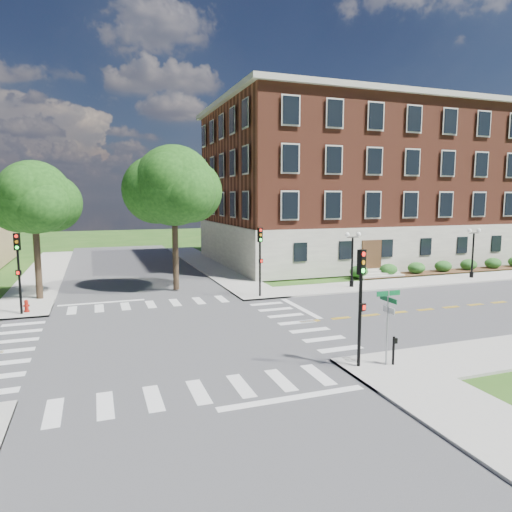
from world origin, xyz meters
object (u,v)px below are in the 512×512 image
object	(u,v)px
traffic_signal_ne	(260,253)
push_button_post	(394,349)
twin_lamp_west	(352,256)
street_sign_pole	(388,313)
fire_hydrant	(26,306)
traffic_signal_nw	(18,263)
traffic_signal_se	(361,293)
twin_lamp_east	(473,250)

from	to	relation	value
traffic_signal_ne	push_button_post	world-z (taller)	traffic_signal_ne
traffic_signal_ne	twin_lamp_west	xyz separation A→B (m)	(7.85, 0.80, -0.66)
twin_lamp_west	street_sign_pole	xyz separation A→B (m)	(-7.50, -14.99, -0.21)
twin_lamp_west	fire_hydrant	bearing A→B (deg)	-179.23
traffic_signal_ne	traffic_signal_nw	size ratio (longest dim) A/B	1.00
traffic_signal_nw	twin_lamp_west	size ratio (longest dim) A/B	1.13
twin_lamp_west	push_button_post	world-z (taller)	twin_lamp_west
traffic_signal_nw	street_sign_pole	world-z (taller)	traffic_signal_nw
traffic_signal_nw	traffic_signal_se	bearing A→B (deg)	-44.61
traffic_signal_nw	traffic_signal_ne	bearing A→B (deg)	-0.26
traffic_signal_ne	traffic_signal_nw	xyz separation A→B (m)	(-15.03, 0.07, 0.00)
traffic_signal_se	twin_lamp_west	distance (m)	17.13
traffic_signal_ne	twin_lamp_west	size ratio (longest dim) A/B	1.13
traffic_signal_se	traffic_signal_nw	size ratio (longest dim) A/B	1.00
twin_lamp_west	twin_lamp_east	world-z (taller)	same
traffic_signal_se	street_sign_pole	world-z (taller)	traffic_signal_se
traffic_signal_se	street_sign_pole	size ratio (longest dim) A/B	1.55
traffic_signal_nw	push_button_post	world-z (taller)	traffic_signal_nw
traffic_signal_ne	fire_hydrant	size ratio (longest dim) A/B	6.40
twin_lamp_east	traffic_signal_se	bearing A→B (deg)	-144.20
traffic_signal_ne	twin_lamp_east	xyz separation A→B (m)	(19.81, 0.91, -0.66)
traffic_signal_ne	traffic_signal_nw	distance (m)	15.03
twin_lamp_west	traffic_signal_nw	bearing A→B (deg)	-178.17
traffic_signal_nw	fire_hydrant	xyz separation A→B (m)	(0.22, 0.43, -2.72)
traffic_signal_se	fire_hydrant	world-z (taller)	traffic_signal_se
street_sign_pole	push_button_post	world-z (taller)	street_sign_pole
traffic_signal_nw	fire_hydrant	world-z (taller)	traffic_signal_nw
traffic_signal_ne	twin_lamp_west	distance (m)	7.91
push_button_post	fire_hydrant	size ratio (longest dim) A/B	1.60
street_sign_pole	twin_lamp_west	bearing A→B (deg)	63.42
fire_hydrant	twin_lamp_east	bearing A→B (deg)	0.69
traffic_signal_se	traffic_signal_nw	bearing A→B (deg)	135.39
traffic_signal_se	twin_lamp_west	world-z (taller)	traffic_signal_se
street_sign_pole	twin_lamp_east	bearing A→B (deg)	37.81
street_sign_pole	traffic_signal_nw	bearing A→B (deg)	137.15
street_sign_pole	fire_hydrant	xyz separation A→B (m)	(-15.15, 14.69, -1.84)
traffic_signal_ne	street_sign_pole	world-z (taller)	traffic_signal_ne
twin_lamp_west	twin_lamp_east	bearing A→B (deg)	0.54
twin_lamp_east	traffic_signal_ne	bearing A→B (deg)	-177.36
traffic_signal_se	traffic_signal_nw	world-z (taller)	same
traffic_signal_ne	push_button_post	bearing A→B (deg)	-87.56
push_button_post	street_sign_pole	bearing A→B (deg)	155.88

